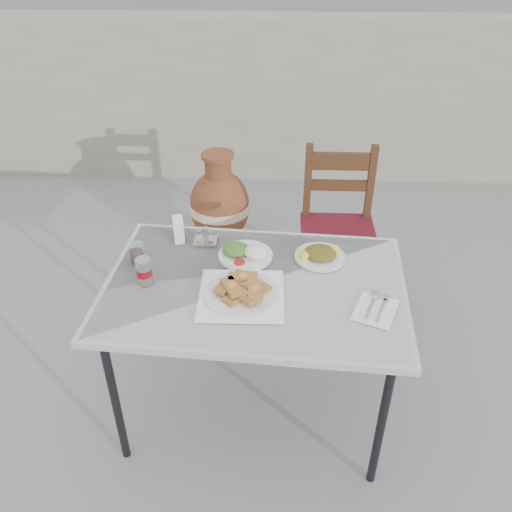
{
  "coord_description": "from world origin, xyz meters",
  "views": [
    {
      "loc": [
        0.14,
        -1.53,
        1.94
      ],
      "look_at": [
        0.08,
        0.16,
        0.78
      ],
      "focal_mm": 38.0,
      "sensor_mm": 36.0,
      "label": 1
    }
  ],
  "objects_px": {
    "napkin_holder": "(179,229)",
    "condiment_caddy": "(205,238)",
    "salad_rice_plate": "(245,253)",
    "salad_chopped_plate": "(320,254)",
    "cafe_table": "(255,293)",
    "terracotta_urn": "(220,207)",
    "soda_can": "(144,271)",
    "chair": "(338,229)",
    "pide_plate": "(241,289)",
    "cola_glass": "(137,254)"
  },
  "relations": [
    {
      "from": "napkin_holder",
      "to": "cafe_table",
      "type": "bearing_deg",
      "value": -55.58
    },
    {
      "from": "napkin_holder",
      "to": "salad_rice_plate",
      "type": "bearing_deg",
      "value": -36.9
    },
    {
      "from": "salad_chopped_plate",
      "to": "cola_glass",
      "type": "relative_size",
      "value": 2.39
    },
    {
      "from": "pide_plate",
      "to": "cola_glass",
      "type": "distance_m",
      "value": 0.47
    },
    {
      "from": "pide_plate",
      "to": "napkin_holder",
      "type": "bearing_deg",
      "value": 127.52
    },
    {
      "from": "salad_chopped_plate",
      "to": "condiment_caddy",
      "type": "relative_size",
      "value": 2.12
    },
    {
      "from": "soda_can",
      "to": "cola_glass",
      "type": "height_order",
      "value": "soda_can"
    },
    {
      "from": "cafe_table",
      "to": "condiment_caddy",
      "type": "distance_m",
      "value": 0.36
    },
    {
      "from": "salad_chopped_plate",
      "to": "cafe_table",
      "type": "bearing_deg",
      "value": -145.45
    },
    {
      "from": "chair",
      "to": "soda_can",
      "type": "bearing_deg",
      "value": -134.68
    },
    {
      "from": "soda_can",
      "to": "condiment_caddy",
      "type": "relative_size",
      "value": 1.09
    },
    {
      "from": "condiment_caddy",
      "to": "chair",
      "type": "height_order",
      "value": "chair"
    },
    {
      "from": "salad_chopped_plate",
      "to": "napkin_holder",
      "type": "xyz_separation_m",
      "value": [
        -0.59,
        0.12,
        0.03
      ]
    },
    {
      "from": "salad_rice_plate",
      "to": "napkin_holder",
      "type": "xyz_separation_m",
      "value": [
        -0.29,
        0.12,
        0.03
      ]
    },
    {
      "from": "cafe_table",
      "to": "salad_rice_plate",
      "type": "bearing_deg",
      "value": 104.85
    },
    {
      "from": "salad_rice_plate",
      "to": "chair",
      "type": "relative_size",
      "value": 0.25
    },
    {
      "from": "pide_plate",
      "to": "napkin_holder",
      "type": "height_order",
      "value": "napkin_holder"
    },
    {
      "from": "salad_rice_plate",
      "to": "terracotta_urn",
      "type": "distance_m",
      "value": 1.2
    },
    {
      "from": "cafe_table",
      "to": "soda_can",
      "type": "bearing_deg",
      "value": -178.66
    },
    {
      "from": "salad_rice_plate",
      "to": "cola_glass",
      "type": "bearing_deg",
      "value": -173.25
    },
    {
      "from": "napkin_holder",
      "to": "terracotta_urn",
      "type": "xyz_separation_m",
      "value": [
        0.07,
        0.98,
        -0.44
      ]
    },
    {
      "from": "pide_plate",
      "to": "chair",
      "type": "distance_m",
      "value": 1.03
    },
    {
      "from": "soda_can",
      "to": "chair",
      "type": "height_order",
      "value": "chair"
    },
    {
      "from": "cafe_table",
      "to": "chair",
      "type": "distance_m",
      "value": 0.93
    },
    {
      "from": "chair",
      "to": "terracotta_urn",
      "type": "bearing_deg",
      "value": 145.42
    },
    {
      "from": "pide_plate",
      "to": "salad_rice_plate",
      "type": "distance_m",
      "value": 0.25
    },
    {
      "from": "salad_chopped_plate",
      "to": "terracotta_urn",
      "type": "distance_m",
      "value": 1.28
    },
    {
      "from": "cola_glass",
      "to": "napkin_holder",
      "type": "distance_m",
      "value": 0.22
    },
    {
      "from": "cola_glass",
      "to": "condiment_caddy",
      "type": "relative_size",
      "value": 0.89
    },
    {
      "from": "napkin_holder",
      "to": "condiment_caddy",
      "type": "bearing_deg",
      "value": -24.59
    },
    {
      "from": "soda_can",
      "to": "napkin_holder",
      "type": "relative_size",
      "value": 1.07
    },
    {
      "from": "cola_glass",
      "to": "terracotta_urn",
      "type": "height_order",
      "value": "cola_glass"
    },
    {
      "from": "soda_can",
      "to": "cola_glass",
      "type": "bearing_deg",
      "value": 114.05
    },
    {
      "from": "salad_chopped_plate",
      "to": "condiment_caddy",
      "type": "height_order",
      "value": "condiment_caddy"
    },
    {
      "from": "napkin_holder",
      "to": "condiment_caddy",
      "type": "distance_m",
      "value": 0.12
    },
    {
      "from": "pide_plate",
      "to": "salad_rice_plate",
      "type": "height_order",
      "value": "pide_plate"
    },
    {
      "from": "pide_plate",
      "to": "salad_chopped_plate",
      "type": "bearing_deg",
      "value": 40.0
    },
    {
      "from": "soda_can",
      "to": "terracotta_urn",
      "type": "bearing_deg",
      "value": 83.37
    },
    {
      "from": "salad_rice_plate",
      "to": "napkin_holder",
      "type": "distance_m",
      "value": 0.31
    },
    {
      "from": "soda_can",
      "to": "cola_glass",
      "type": "distance_m",
      "value": 0.15
    },
    {
      "from": "salad_rice_plate",
      "to": "napkin_holder",
      "type": "height_order",
      "value": "napkin_holder"
    },
    {
      "from": "soda_can",
      "to": "pide_plate",
      "type": "bearing_deg",
      "value": -10.37
    },
    {
      "from": "soda_can",
      "to": "chair",
      "type": "distance_m",
      "value": 1.2
    },
    {
      "from": "salad_rice_plate",
      "to": "salad_chopped_plate",
      "type": "relative_size",
      "value": 1.07
    },
    {
      "from": "cafe_table",
      "to": "salad_chopped_plate",
      "type": "distance_m",
      "value": 0.32
    },
    {
      "from": "soda_can",
      "to": "cola_glass",
      "type": "relative_size",
      "value": 1.23
    },
    {
      "from": "cafe_table",
      "to": "napkin_holder",
      "type": "bearing_deg",
      "value": 138.29
    },
    {
      "from": "pide_plate",
      "to": "napkin_holder",
      "type": "distance_m",
      "value": 0.47
    },
    {
      "from": "pide_plate",
      "to": "salad_chopped_plate",
      "type": "height_order",
      "value": "pide_plate"
    },
    {
      "from": "cafe_table",
      "to": "salad_chopped_plate",
      "type": "xyz_separation_m",
      "value": [
        0.26,
        0.18,
        0.07
      ]
    }
  ]
}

